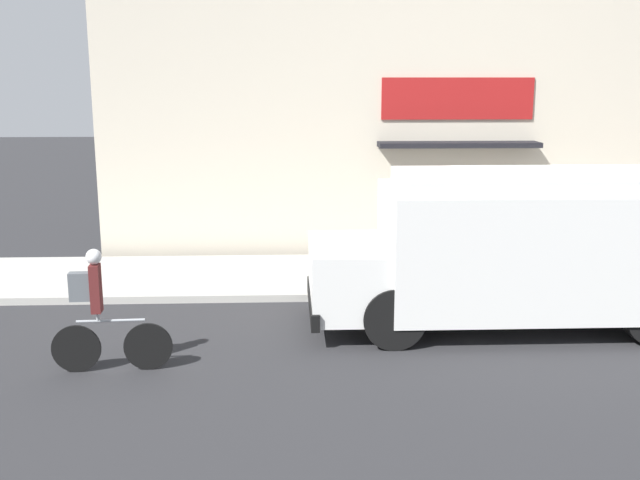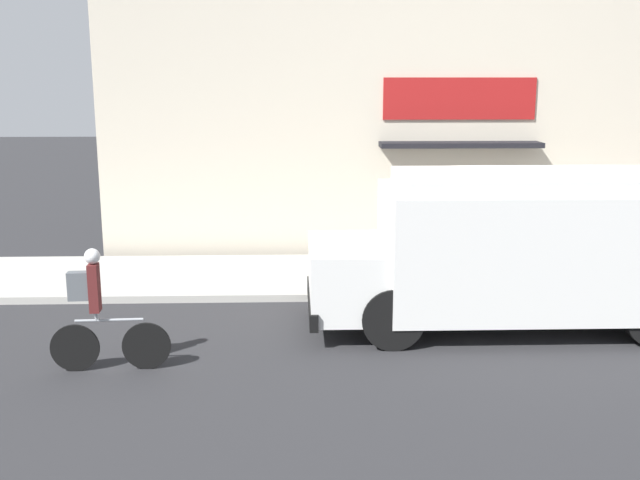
{
  "view_description": "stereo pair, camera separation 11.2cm",
  "coord_description": "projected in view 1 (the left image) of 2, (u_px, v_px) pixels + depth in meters",
  "views": [
    {
      "loc": [
        -3.94,
        -11.95,
        3.69
      ],
      "look_at": [
        -3.44,
        -0.2,
        1.1
      ],
      "focal_mm": 42.0,
      "sensor_mm": 36.0,
      "label": 1
    },
    {
      "loc": [
        -3.82,
        -11.95,
        3.69
      ],
      "look_at": [
        -3.44,
        -0.2,
        1.1
      ],
      "focal_mm": 42.0,
      "sensor_mm": 36.0,
      "label": 2
    }
  ],
  "objects": [
    {
      "name": "school_bus",
      "position": [
        526.0,
        247.0,
        11.06
      ],
      "size": [
        5.92,
        2.58,
        2.31
      ],
      "rotation": [
        0.0,
        0.0,
        0.0
      ],
      "color": "white",
      "rests_on": "ground_plane"
    },
    {
      "name": "sidewalk",
      "position": [
        500.0,
        274.0,
        13.99
      ],
      "size": [
        28.0,
        2.86,
        0.12
      ],
      "color": "#ADAAA3",
      "rests_on": "ground_plane"
    },
    {
      "name": "storefront",
      "position": [
        482.0,
        130.0,
        15.17
      ],
      "size": [
        15.56,
        0.75,
        5.23
      ],
      "color": "beige",
      "rests_on": "ground_plane"
    },
    {
      "name": "trash_bin",
      "position": [
        472.0,
        243.0,
        14.12
      ],
      "size": [
        0.51,
        0.51,
        0.96
      ],
      "color": "slate",
      "rests_on": "sidewalk"
    },
    {
      "name": "ground_plane",
      "position": [
        523.0,
        299.0,
        12.61
      ],
      "size": [
        70.0,
        70.0,
        0.0
      ],
      "primitive_type": "plane",
      "color": "#2B2B2D"
    },
    {
      "name": "cyclist",
      "position": [
        100.0,
        313.0,
        9.39
      ],
      "size": [
        1.51,
        0.21,
        1.6
      ],
      "rotation": [
        0.0,
        0.0,
        0.05
      ],
      "color": "black",
      "rests_on": "ground_plane"
    }
  ]
}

